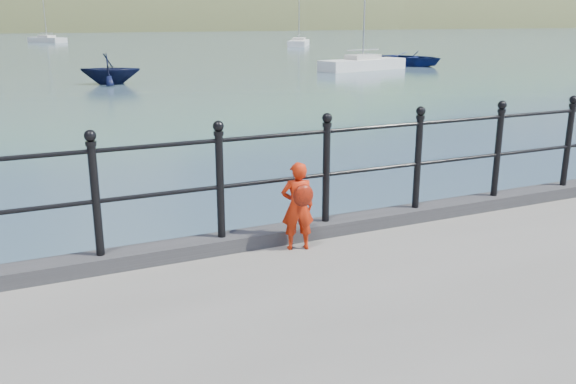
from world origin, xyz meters
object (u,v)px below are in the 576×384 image
railing (275,167)px  launch_blue (412,58)px  sailboat_deep (47,40)px  sailboat_near (363,65)px  launch_navy (110,69)px  sailboat_far (299,43)px  child (298,205)px

railing → launch_blue: railing is taller
railing → sailboat_deep: size_ratio=1.87×
launch_blue → sailboat_near: size_ratio=0.57×
launch_blue → sailboat_near: (-5.24, -1.85, -0.18)m
launch_navy → sailboat_near: size_ratio=0.34×
launch_blue → launch_navy: (-21.81, -4.17, 0.27)m
launch_navy → sailboat_far: sailboat_far is taller
child → launch_navy: bearing=-80.0°
child → launch_blue: (24.22, 31.65, -0.95)m
launch_blue → sailboat_deep: size_ratio=0.52×
child → launch_navy: size_ratio=0.31×
child → sailboat_deep: bearing=-77.1°
railing → child: railing is taller
sailboat_near → sailboat_deep: sailboat_deep is taller
launch_navy → sailboat_deep: sailboat_deep is taller
sailboat_far → sailboat_deep: 37.30m
launch_navy → sailboat_near: 16.74m
railing → sailboat_deep: 89.40m
sailboat_deep → sailboat_near: bearing=-15.9°
railing → sailboat_deep: sailboat_deep is taller
launch_navy → launch_blue: bearing=-59.3°
launch_navy → sailboat_deep: size_ratio=0.31×
sailboat_far → sailboat_deep: size_ratio=1.09×
sailboat_near → sailboat_deep: 61.79m
child → sailboat_far: (30.91, 64.37, -1.13)m
child → sailboat_far: size_ratio=0.09×
launch_blue → sailboat_near: 5.56m
sailboat_deep → launch_blue: bearing=-10.8°
child → sailboat_near: 35.36m
railing → child: (0.12, -0.29, -0.35)m
launch_blue → sailboat_far: sailboat_far is taller
child → sailboat_far: 71.42m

